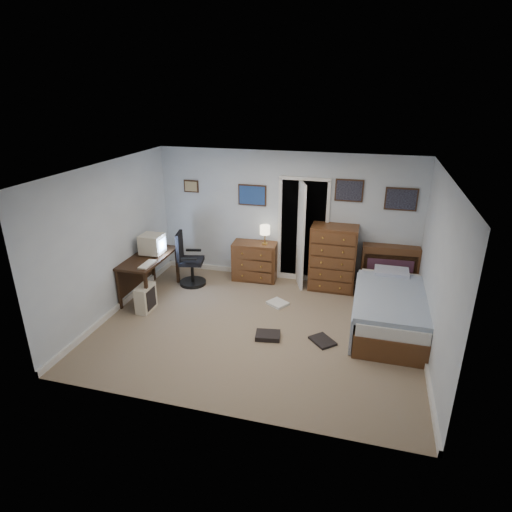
{
  "coord_description": "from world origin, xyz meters",
  "views": [
    {
      "loc": [
        1.52,
        -5.72,
        3.58
      ],
      "look_at": [
        -0.12,
        0.3,
        1.1
      ],
      "focal_mm": 30.0,
      "sensor_mm": 36.0,
      "label": 1
    }
  ],
  "objects_px": {
    "low_dresser": "(255,261)",
    "tall_dresser": "(333,258)",
    "computer_desk": "(144,265)",
    "bed": "(389,309)",
    "office_chair": "(189,265)"
  },
  "relations": [
    {
      "from": "low_dresser",
      "to": "tall_dresser",
      "type": "xyz_separation_m",
      "value": [
        1.51,
        -0.02,
        0.24
      ]
    },
    {
      "from": "computer_desk",
      "to": "bed",
      "type": "distance_m",
      "value": 4.28
    },
    {
      "from": "office_chair",
      "to": "tall_dresser",
      "type": "bearing_deg",
      "value": -1.24
    },
    {
      "from": "office_chair",
      "to": "tall_dresser",
      "type": "height_order",
      "value": "tall_dresser"
    },
    {
      "from": "computer_desk",
      "to": "tall_dresser",
      "type": "xyz_separation_m",
      "value": [
        3.26,
        1.15,
        0.04
      ]
    },
    {
      "from": "low_dresser",
      "to": "tall_dresser",
      "type": "relative_size",
      "value": 0.69
    },
    {
      "from": "computer_desk",
      "to": "office_chair",
      "type": "height_order",
      "value": "office_chair"
    },
    {
      "from": "office_chair",
      "to": "low_dresser",
      "type": "xyz_separation_m",
      "value": [
        1.16,
        0.56,
        -0.03
      ]
    },
    {
      "from": "computer_desk",
      "to": "low_dresser",
      "type": "bearing_deg",
      "value": 33.27
    },
    {
      "from": "low_dresser",
      "to": "office_chair",
      "type": "bearing_deg",
      "value": -158.1
    },
    {
      "from": "low_dresser",
      "to": "tall_dresser",
      "type": "distance_m",
      "value": 1.53
    },
    {
      "from": "office_chair",
      "to": "tall_dresser",
      "type": "distance_m",
      "value": 2.73
    },
    {
      "from": "low_dresser",
      "to": "bed",
      "type": "height_order",
      "value": "low_dresser"
    },
    {
      "from": "computer_desk",
      "to": "bed",
      "type": "height_order",
      "value": "computer_desk"
    },
    {
      "from": "computer_desk",
      "to": "office_chair",
      "type": "distance_m",
      "value": 0.87
    }
  ]
}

